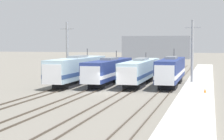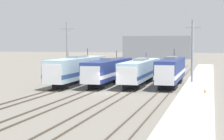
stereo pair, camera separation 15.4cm
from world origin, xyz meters
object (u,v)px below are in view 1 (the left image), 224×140
catenary_tower_right (192,51)px  traffic_cone (205,90)px  locomotive_far_right (171,71)px  locomotive_center_right (140,71)px  catenary_tower_left (67,51)px  locomotive_far_left (77,70)px  locomotive_center_left (109,71)px

catenary_tower_right → traffic_cone: 12.80m
locomotive_far_right → catenary_tower_right: catenary_tower_right is taller
locomotive_center_right → locomotive_far_right: 4.72m
catenary_tower_left → catenary_tower_right: size_ratio=1.00×
catenary_tower_right → traffic_cone: (2.09, -11.87, -4.31)m
catenary_tower_left → locomotive_center_right: bearing=-7.0°
locomotive_far_left → catenary_tower_right: bearing=12.2°
locomotive_far_right → traffic_cone: 10.97m
locomotive_far_left → locomotive_far_right: (13.99, 1.43, -0.04)m
locomotive_far_left → traffic_cone: locomotive_far_left is taller
locomotive_center_left → traffic_cone: size_ratio=37.60×
locomotive_far_left → catenary_tower_left: (-3.02, 3.65, 2.75)m
locomotive_far_left → locomotive_center_right: 9.57m
locomotive_far_right → catenary_tower_right: 4.59m
locomotive_far_right → catenary_tower_left: catenary_tower_left is taller
locomotive_center_left → traffic_cone: bearing=-32.9°
locomotive_center_left → catenary_tower_right: catenary_tower_right is taller
locomotive_far_left → catenary_tower_right: (16.89, 3.65, 2.75)m
locomotive_far_left → locomotive_center_left: size_ratio=1.03×
traffic_cone → locomotive_far_left: bearing=156.6°
locomotive_center_left → catenary_tower_right: size_ratio=1.98×
locomotive_center_right → traffic_cone: size_ratio=39.13×
locomotive_far_left → locomotive_far_right: locomotive_far_left is taller
locomotive_center_right → catenary_tower_left: bearing=173.0°
locomotive_far_left → locomotive_far_right: size_ratio=1.15×
locomotive_center_right → traffic_cone: locomotive_center_right is taller
catenary_tower_left → catenary_tower_right: same height
locomotive_center_right → traffic_cone: 14.23m
locomotive_far_left → locomotive_far_right: 14.06m
catenary_tower_right → traffic_cone: bearing=-80.0°
catenary_tower_left → traffic_cone: size_ratio=18.98×
locomotive_center_right → locomotive_far_right: bearing=-8.6°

